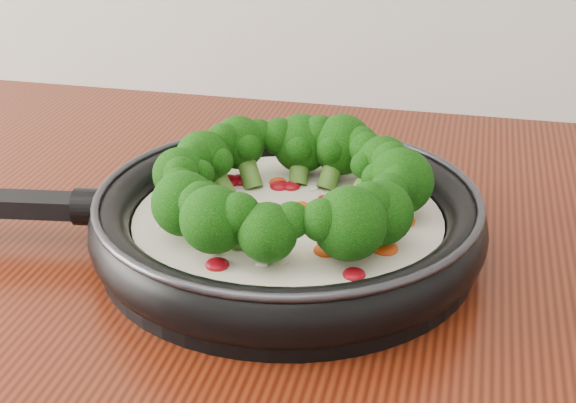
# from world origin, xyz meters

# --- Properties ---
(skillet) EXTENTS (0.56, 0.39, 0.10)m
(skillet) POSITION_xyz_m (0.14, 1.09, 0.94)
(skillet) COLOR black
(skillet) RESTS_ON counter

